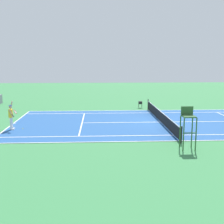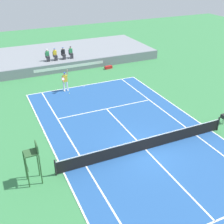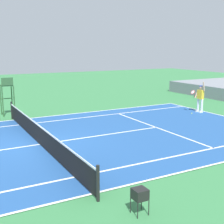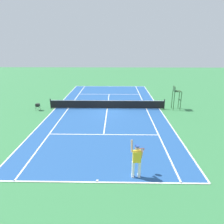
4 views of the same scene
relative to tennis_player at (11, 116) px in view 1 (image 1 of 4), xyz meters
The scene contains 7 objects.
ground_plane 11.63m from the tennis_player, 80.34° to the right, with size 80.00×80.00×0.00m, color #387F47.
court 11.63m from the tennis_player, 80.34° to the right, with size 11.08×23.88×0.03m.
net 11.60m from the tennis_player, 80.34° to the right, with size 11.98×0.10×1.07m.
tennis_player is the anchor object (origin of this frame).
tennis_ball 1.23m from the tennis_player, 82.24° to the right, with size 0.07×0.07×0.07m, color #D1E533.
umpire_chair 12.54m from the tennis_player, 114.21° to the right, with size 0.77×0.77×2.44m.
ball_hopper 14.06m from the tennis_player, 50.09° to the right, with size 0.36×0.36×0.70m.
Camera 1 is at (-22.73, 5.07, 5.10)m, focal length 46.06 mm.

